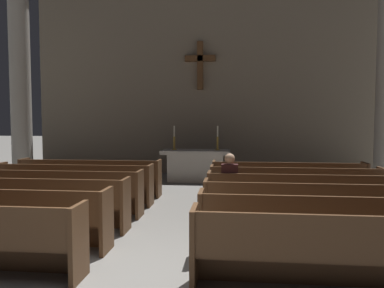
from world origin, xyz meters
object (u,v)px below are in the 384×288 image
Objects in this scene: pew_right_row_1 at (356,253)px; column_left_second at (20,82)px; pew_right_row_2 at (332,227)px; pew_right_row_5 at (295,188)px; candlestick_right at (218,142)px; pew_left_row_5 at (74,184)px; pew_left_row_6 at (90,177)px; pew_left_row_4 at (53,192)px; pew_right_row_4 at (304,198)px; pew_left_row_3 at (27,203)px; lone_worshipper at (230,185)px; altar at (196,165)px; pew_right_row_6 at (288,181)px; candlestick_left at (174,142)px; pew_right_row_3 at (315,210)px.

column_left_second is (-8.16, 7.08, 2.71)m from pew_right_row_1.
pew_right_row_2 and pew_right_row_5 have the same top height.
candlestick_right is at bearing 105.55° from pew_right_row_2.
pew_right_row_5 is at bearing 90.00° from pew_right_row_1.
pew_left_row_5 is 1.00× the size of pew_left_row_6.
pew_left_row_6 is 7.07m from pew_right_row_1.
pew_left_row_4 is 5.14m from pew_right_row_5.
pew_right_row_4 is (0.00, 1.98, 0.00)m from pew_right_row_2.
pew_left_row_3 is at bearing -120.12° from candlestick_right.
pew_left_row_5 is 1.00× the size of pew_right_row_5.
pew_right_row_5 is 1.72m from lone_worshipper.
lone_worshipper reaches higher than pew_right_row_2.
pew_right_row_5 is at bearing -54.76° from altar.
altar is at bearing 4.60° from column_left_second.
pew_right_row_5 is 2.80× the size of lone_worshipper.
pew_right_row_4 is 5.21m from altar.
pew_right_row_1 is (5.04, -4.96, 0.00)m from pew_left_row_6.
pew_left_row_4 is at bearing -179.39° from lone_worshipper.
pew_right_row_6 is at bearing -14.59° from column_left_second.
pew_left_row_4 is at bearing 149.46° from pew_right_row_1.
pew_right_row_2 is (5.04, -3.97, 0.00)m from pew_left_row_6.
pew_left_row_3 is 4.77× the size of candlestick_left.
pew_right_row_1 is at bearing -40.97° from column_left_second.
pew_right_row_6 is at bearing 11.13° from pew_left_row_5.
pew_right_row_4 is 1.00× the size of pew_right_row_6.
candlestick_right is (3.22, 2.58, 0.79)m from pew_left_row_6.
pew_right_row_2 is at bearing -90.00° from pew_right_row_5.
altar reaches higher than pew_right_row_5.
pew_right_row_2 is at bearing -38.19° from pew_left_row_6.
lone_worshipper is at bearing 143.98° from pew_right_row_3.
pew_right_row_6 is (5.04, 0.00, 0.00)m from pew_left_row_6.
pew_left_row_6 is (0.00, 2.98, 0.00)m from pew_left_row_3.
lone_worshipper reaches higher than altar.
altar is at bearing 125.24° from pew_right_row_5.
pew_left_row_3 is at bearing 168.87° from pew_right_row_2.
candlestick_left reaches higher than altar.
altar is at bearing 114.42° from pew_right_row_3.
pew_right_row_2 is at bearing -68.93° from altar.
pew_left_row_5 is at bearing -125.24° from altar.
pew_right_row_1 is 3.97m from pew_right_row_5.
pew_left_row_3 and pew_right_row_5 have the same top height.
candlestick_right is at bearing 4.10° from column_left_second.
pew_right_row_3 is at bearing -59.88° from candlestick_left.
candlestick_left is 4.90m from lone_worshipper.
pew_left_row_3 and pew_left_row_5 have the same top height.
pew_right_row_5 is (0.00, 0.99, 0.00)m from pew_right_row_4.
pew_left_row_6 is 4.12m from lone_worshipper.
pew_left_row_5 is 4.37m from altar.
candlestick_left is at bearing 54.75° from pew_left_row_6.
pew_right_row_1 and pew_right_row_4 have the same top height.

